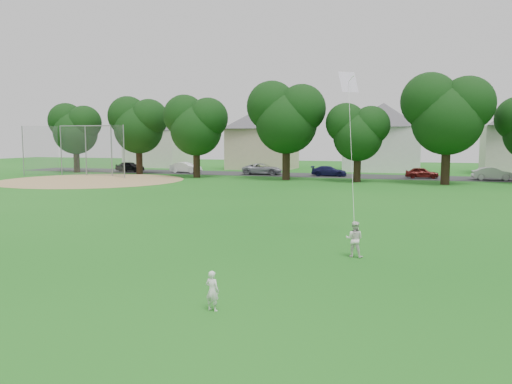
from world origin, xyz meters
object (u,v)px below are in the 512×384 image
(older_boy, at_px, (354,239))
(toddler, at_px, (212,291))
(baseball_backstop, at_px, (82,151))
(kite, at_px, (351,151))

(older_boy, bearing_deg, toddler, 72.60)
(older_boy, bearing_deg, baseball_backstop, -37.91)
(kite, relative_size, baseball_backstop, 0.49)
(toddler, height_order, older_boy, older_boy)
(kite, bearing_deg, baseball_backstop, 140.16)
(toddler, relative_size, older_boy, 0.78)
(toddler, xyz_separation_m, baseball_backstop, (-31.22, 35.78, 2.28))
(toddler, bearing_deg, baseball_backstop, -38.49)
(kite, bearing_deg, toddler, -104.45)
(older_boy, xyz_separation_m, baseball_backstop, (-33.65, 29.27, 2.15))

